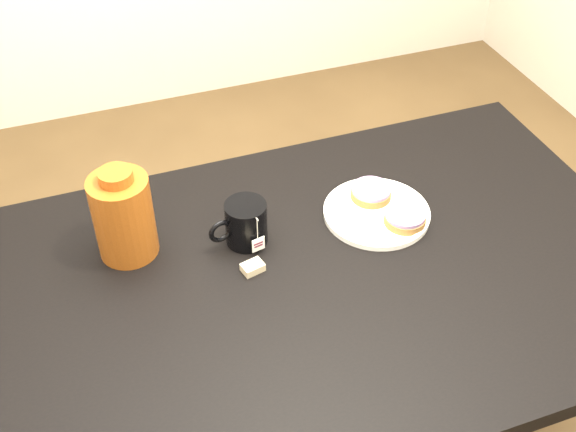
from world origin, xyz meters
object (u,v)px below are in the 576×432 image
Objects in this scene: mug at (245,223)px; teabag_pouch at (253,267)px; table at (325,299)px; bagel_package at (123,216)px; bagel_back at (371,192)px; plate at (377,212)px; bagel_front at (405,218)px.

teabag_pouch is (-0.01, -0.09, -0.04)m from mug.
bagel_package is at bearing 151.13° from table.
bagel_back is (0.18, 0.18, 0.11)m from table.
plate is 1.96× the size of bagel_back.
bagel_back is at bearing 107.18° from bagel_front.
bagel_back is 0.95× the size of bagel_front.
teabag_pouch is at bearing -177.56° from bagel_front.
plate is at bearing 125.09° from bagel_front.
mug is (-0.34, 0.08, 0.02)m from bagel_front.
mug is at bearing -174.46° from bagel_back.
mug is at bearing 130.95° from table.
bagel_back is at bearing 81.37° from plate.
table is 10.77× the size of bagel_front.
bagel_package is (-0.56, 0.03, 0.07)m from bagel_back.
table is at bearing -21.61° from teabag_pouch.
plate is 0.07m from bagel_front.
bagel_front is 0.61× the size of bagel_package.
mug reaches higher than bagel_back.
bagel_back is 0.31m from mug.
bagel_back is 0.35m from teabag_pouch.
bagel_back is 0.87× the size of mug.
table is at bearing -161.56° from bagel_front.
bagel_front is at bearing -12.78° from bagel_package.
table is 0.18m from teabag_pouch.
mug reaches higher than plate.
plate is 1.86× the size of bagel_front.
table is 6.59× the size of bagel_package.
bagel_front reaches higher than table.
bagel_package is at bearing 172.12° from plate.
bagel_package is at bearing 155.10° from mug.
bagel_package reaches higher than plate.
bagel_front is 0.36m from teabag_pouch.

